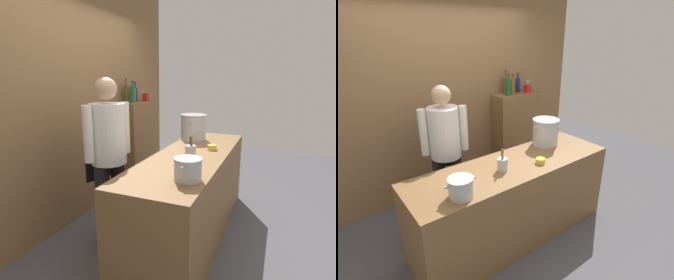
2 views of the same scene
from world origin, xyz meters
TOP-DOWN VIEW (x-y plane):
  - ground_plane at (0.00, 0.00)m, footprint 8.00×8.00m
  - brick_back_panel at (0.00, 1.40)m, footprint 4.40×0.10m
  - prep_counter at (0.00, 0.00)m, footprint 2.25×0.70m
  - bar_cabinet at (1.02, 1.19)m, footprint 0.76×0.32m
  - chef at (-0.41, 0.71)m, footprint 0.51×0.40m
  - stockpot_large at (0.64, 0.18)m, footprint 0.38×0.32m
  - stockpot_small at (-0.72, -0.20)m, footprint 0.28×0.22m
  - utensil_crock at (-0.17, -0.04)m, footprint 0.10×0.10m
  - butter_jar at (0.24, -0.15)m, footprint 0.10×0.10m
  - wine_bottle_green at (0.82, 1.13)m, footprint 0.07×0.07m
  - wine_bottle_amber at (0.93, 1.18)m, footprint 0.07×0.07m
  - wine_bottle_olive at (0.87, 1.27)m, footprint 0.07×0.07m
  - wine_bottle_cobalt at (1.09, 1.25)m, footprint 0.06×0.06m
  - wine_glass_tall at (1.25, 1.21)m, footprint 0.07×0.07m
  - spice_tin_red at (1.17, 1.11)m, footprint 0.08×0.08m

SIDE VIEW (x-z plane):
  - ground_plane at x=0.00m, z-range 0.00..0.00m
  - prep_counter at x=0.00m, z-range 0.00..0.90m
  - bar_cabinet at x=1.02m, z-range 0.00..1.31m
  - butter_jar at x=0.24m, z-range 0.90..0.95m
  - chef at x=-0.41m, z-range 0.13..1.79m
  - utensil_crock at x=-0.17m, z-range 0.85..1.09m
  - stockpot_small at x=-0.72m, z-range 0.90..1.07m
  - stockpot_large at x=0.64m, z-range 0.90..1.21m
  - spice_tin_red at x=1.17m, z-range 1.31..1.43m
  - wine_bottle_amber at x=0.93m, z-range 1.27..1.56m
  - wine_glass_tall at x=1.25m, z-range 1.34..1.49m
  - wine_bottle_cobalt at x=1.09m, z-range 1.27..1.56m
  - wine_bottle_green at x=0.82m, z-range 1.28..1.58m
  - wine_bottle_olive at x=0.87m, z-range 1.26..1.60m
  - brick_back_panel at x=0.00m, z-range 0.00..3.00m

